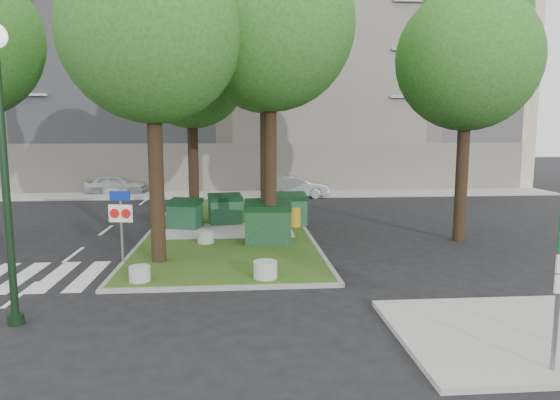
{
  "coord_description": "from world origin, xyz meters",
  "views": [
    {
      "loc": [
        0.96,
        -12.44,
        4.05
      ],
      "look_at": [
        2.14,
        2.1,
        2.0
      ],
      "focal_mm": 32.0,
      "sensor_mm": 36.0,
      "label": 1
    }
  ],
  "objects": [
    {
      "name": "dumpster_a",
      "position": [
        -1.26,
        7.65,
        0.7
      ],
      "size": [
        1.5,
        1.25,
        1.2
      ],
      "rotation": [
        0.0,
        0.0,
        -0.3
      ],
      "color": "#0F371D",
      "rests_on": "median_island"
    },
    {
      "name": "dumpster_c",
      "position": [
        1.94,
        4.72,
        0.84
      ],
      "size": [
        1.69,
        1.24,
        1.51
      ],
      "rotation": [
        0.0,
        0.0,
        -0.06
      ],
      "color": "#0F3317",
      "rests_on": "median_island"
    },
    {
      "name": "bollard_left",
      "position": [
        -1.69,
        0.5,
        0.32
      ],
      "size": [
        0.55,
        0.55,
        0.39
      ],
      "primitive_type": "cylinder",
      "color": "#A7A7A2",
      "rests_on": "median_island"
    },
    {
      "name": "traffic_sign_pole",
      "position": [
        -2.59,
        2.6,
        1.54
      ],
      "size": [
        0.72,
        0.14,
        2.4
      ],
      "rotation": [
        0.0,
        0.0,
        -0.14
      ],
      "color": "slate",
      "rests_on": "ground"
    },
    {
      "name": "zebra_crossing",
      "position": [
        -3.75,
        1.5,
        0.01
      ],
      "size": [
        5.0,
        3.0,
        0.01
      ],
      "primitive_type": "cube",
      "color": "silver",
      "rests_on": "ground"
    },
    {
      "name": "tree_median_far",
      "position": [
        2.29,
        12.06,
        8.32
      ],
      "size": [
        5.8,
        5.8,
        11.93
      ],
      "color": "black",
      "rests_on": "ground"
    },
    {
      "name": "car_white",
      "position": [
        -6.81,
        19.5,
        0.64
      ],
      "size": [
        3.77,
        1.57,
        1.28
      ],
      "primitive_type": "imported",
      "rotation": [
        0.0,
        0.0,
        1.55
      ],
      "color": "silver",
      "rests_on": "ground"
    },
    {
      "name": "sidewalk_corner",
      "position": [
        6.5,
        -3.5,
        0.06
      ],
      "size": [
        5.0,
        4.0,
        0.12
      ],
      "primitive_type": "cube",
      "color": "#999993",
      "rests_on": "ground"
    },
    {
      "name": "building_sidewalk",
      "position": [
        0.0,
        18.5,
        0.06
      ],
      "size": [
        42.0,
        3.0,
        0.12
      ],
      "primitive_type": "cube",
      "color": "#999993",
      "rests_on": "ground"
    },
    {
      "name": "dumpster_d",
      "position": [
        3.0,
        8.06,
        0.77
      ],
      "size": [
        1.51,
        1.1,
        1.35
      ],
      "rotation": [
        0.0,
        0.0,
        0.06
      ],
      "color": "#144224",
      "rests_on": "median_island"
    },
    {
      "name": "ground",
      "position": [
        0.0,
        0.0,
        0.0
      ],
      "size": [
        120.0,
        120.0,
        0.0
      ],
      "primitive_type": "plane",
      "color": "black",
      "rests_on": "ground"
    },
    {
      "name": "tree_median_near_right",
      "position": [
        2.09,
        4.56,
        7.99
      ],
      "size": [
        5.6,
        5.6,
        11.46
      ],
      "color": "black",
      "rests_on": "ground"
    },
    {
      "name": "bollard_mid",
      "position": [
        -0.25,
        4.86,
        0.33
      ],
      "size": [
        0.59,
        0.59,
        0.42
      ],
      "primitive_type": "cylinder",
      "color": "#9A9A95",
      "rests_on": "median_island"
    },
    {
      "name": "apartment_building",
      "position": [
        0.0,
        26.0,
        8.0
      ],
      "size": [
        41.0,
        12.0,
        16.0
      ],
      "primitive_type": "cube",
      "color": "tan",
      "rests_on": "ground"
    },
    {
      "name": "tree_street_right",
      "position": [
        9.09,
        5.06,
        6.98
      ],
      "size": [
        5.0,
        5.0,
        10.06
      ],
      "color": "black",
      "rests_on": "ground"
    },
    {
      "name": "litter_bin",
      "position": [
        3.2,
        7.55,
        0.52
      ],
      "size": [
        0.45,
        0.45,
        0.79
      ],
      "primitive_type": "cylinder",
      "color": "#C18C16",
      "rests_on": "median_island"
    },
    {
      "name": "car_silver",
      "position": [
        4.28,
        17.18,
        0.65
      ],
      "size": [
        4.0,
        1.55,
        1.3
      ],
      "primitive_type": "imported",
      "rotation": [
        0.0,
        0.0,
        1.62
      ],
      "color": "#A3A7AB",
      "rests_on": "ground"
    },
    {
      "name": "street_lamp",
      "position": [
        -3.77,
        -1.99,
        3.85
      ],
      "size": [
        0.49,
        0.49,
        6.12
      ],
      "color": "black",
      "rests_on": "ground"
    },
    {
      "name": "bollard_right",
      "position": [
        1.62,
        0.5,
        0.35
      ],
      "size": [
        0.64,
        0.64,
        0.46
      ],
      "primitive_type": "cylinder",
      "color": "#ACACA7",
      "rests_on": "median_island"
    },
    {
      "name": "tree_median_near_left",
      "position": [
        -1.41,
        2.56,
        7.32
      ],
      "size": [
        5.2,
        5.2,
        10.53
      ],
      "color": "black",
      "rests_on": "ground"
    },
    {
      "name": "tree_median_mid",
      "position": [
        -0.91,
        9.06,
        6.98
      ],
      "size": [
        4.8,
        4.8,
        9.99
      ],
      "color": "black",
      "rests_on": "ground"
    },
    {
      "name": "dumpster_b",
      "position": [
        0.34,
        8.47,
        0.73
      ],
      "size": [
        1.52,
        1.18,
        1.28
      ],
      "rotation": [
        0.0,
        0.0,
        0.18
      ],
      "color": "#123F22",
      "rests_on": "median_island"
    },
    {
      "name": "median_island",
      "position": [
        0.5,
        8.0,
        0.06
      ],
      "size": [
        6.0,
        16.0,
        0.12
      ],
      "primitive_type": "cube",
      "color": "#234212",
      "rests_on": "ground"
    },
    {
      "name": "median_kerb",
      "position": [
        0.5,
        8.0,
        0.05
      ],
      "size": [
        6.3,
        16.3,
        0.1
      ],
      "primitive_type": "cube",
      "color": "gray",
      "rests_on": "ground"
    }
  ]
}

